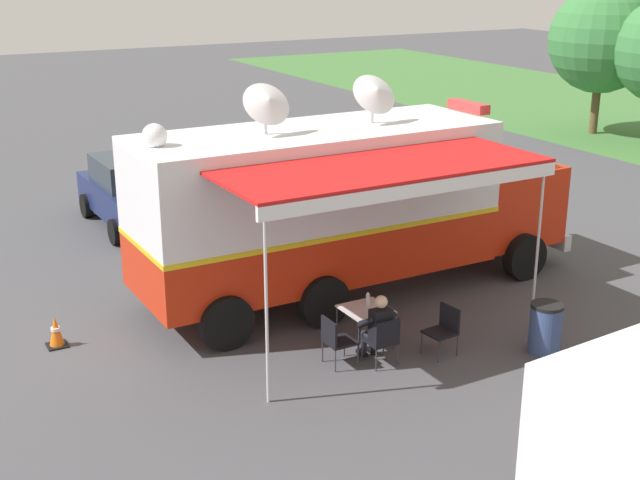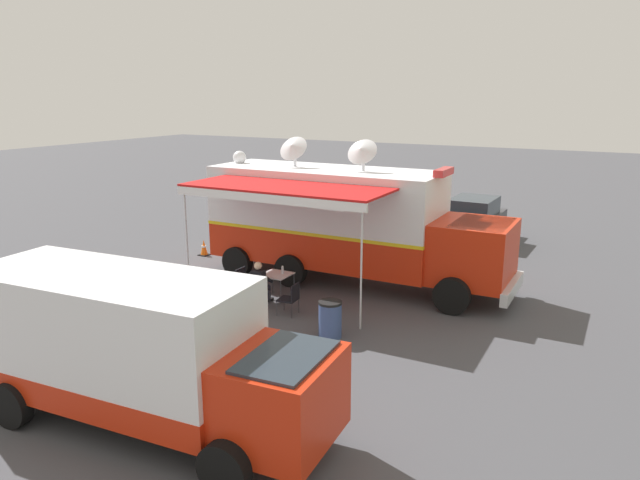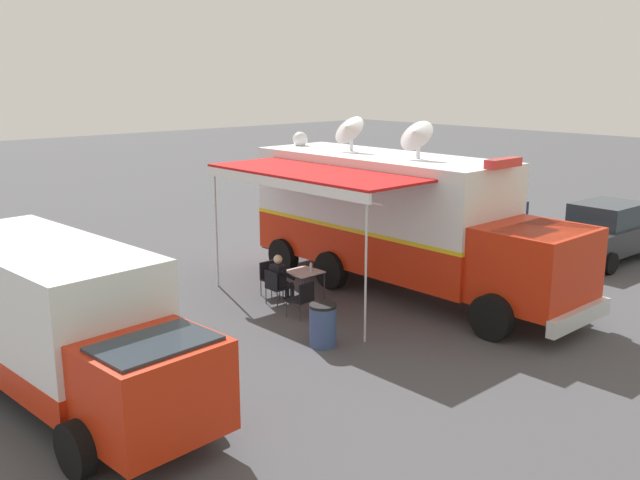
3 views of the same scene
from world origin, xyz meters
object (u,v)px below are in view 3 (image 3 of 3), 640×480
water_bottle (311,267)px  trash_bin (323,325)px  folding_chair_spare_by_truck (303,297)px  folding_table (304,273)px  car_behind_truck (474,211)px  support_truck (59,323)px  folding_chair_at_table (275,285)px  traffic_cone (269,239)px  seated_responder (281,278)px  car_far_corner (605,232)px  folding_chair_beside_table (270,275)px  command_truck (400,217)px

water_bottle → trash_bin: water_bottle is taller
water_bottle → folding_chair_spare_by_truck: bearing=41.2°
folding_table → car_behind_truck: (-9.08, -1.43, 0.21)m
water_bottle → folding_table: bearing=-42.6°
trash_bin → support_truck: 5.23m
folding_chair_at_table → car_behind_truck: (-9.88, -1.29, 0.37)m
folding_chair_spare_by_truck → traffic_cone: 6.89m
folding_chair_spare_by_truck → support_truck: bearing=3.6°
water_bottle → folding_chair_at_table: water_bottle is taller
folding_chair_at_table → seated_responder: bearing=-179.4°
seated_responder → car_far_corner: (-9.90, 3.34, 0.23)m
folding_chair_beside_table → folding_table: bearing=114.9°
water_bottle → seated_responder: (0.75, -0.27, -0.18)m
folding_chair_spare_by_truck → car_far_corner: 10.44m
seated_responder → car_far_corner: bearing=161.4°
folding_chair_at_table → folding_chair_spare_by_truck: bearing=84.5°
folding_chair_beside_table → support_truck: size_ratio=0.13×
traffic_cone → folding_chair_at_table: bearing=53.6°
folding_chair_at_table → folding_table: bearing=170.3°
command_truck → support_truck: (9.09, 0.35, -0.56)m
folding_chair_beside_table → seated_responder: 0.76m
folding_chair_at_table → car_far_corner: bearing=161.7°
folding_chair_spare_by_truck → seated_responder: bearing=-104.3°
car_behind_truck → folding_chair_beside_table: bearing=3.5°
command_truck → car_behind_truck: (-6.70, -2.48, -1.07)m
folding_chair_beside_table → car_far_corner: bearing=157.3°
traffic_cone → folding_chair_spare_by_truck: bearing=58.7°
command_truck → water_bottle: 2.67m
trash_bin → car_behind_truck: 11.55m
folding_table → seated_responder: seated_responder is taller
folding_table → seated_responder: size_ratio=0.65×
command_truck → traffic_cone: size_ratio=16.41×
water_bottle → car_behind_truck: size_ratio=0.05×
folding_chair_beside_table → car_behind_truck: size_ratio=0.21×
seated_responder → folding_chair_beside_table: bearing=-106.9°
folding_chair_beside_table → car_behind_truck: car_behind_truck is taller
seated_responder → car_behind_truck: bearing=-172.4°
folding_chair_spare_by_truck → seated_responder: seated_responder is taller
water_bottle → seated_responder: seated_responder is taller
command_truck → seated_responder: 3.47m
seated_responder → trash_bin: 3.00m
folding_table → folding_chair_spare_by_truck: size_ratio=0.93×
folding_chair_at_table → support_truck: 6.17m
traffic_cone → command_truck: bearing=87.2°
water_bottle → trash_bin: 3.15m
folding_chair_spare_by_truck → traffic_cone: folding_chair_spare_by_truck is taller
seated_responder → command_truck: bearing=158.2°
folding_chair_spare_by_truck → seated_responder: 1.23m
folding_chair_beside_table → trash_bin: trash_bin is taller
folding_chair_spare_by_truck → car_far_corner: size_ratio=0.21×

